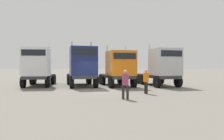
# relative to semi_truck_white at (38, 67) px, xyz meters

# --- Properties ---
(ground) EXTENTS (200.00, 200.00, 0.00)m
(ground) POSITION_rel_semi_truck_white_xyz_m (6.02, -3.47, -1.95)
(ground) COLOR slate
(semi_truck_white) EXTENTS (3.37, 6.19, 4.36)m
(semi_truck_white) POSITION_rel_semi_truck_white_xyz_m (0.00, 0.00, 0.00)
(semi_truck_white) COLOR #333338
(semi_truck_white) RESTS_ON ground
(semi_truck_navy) EXTENTS (4.09, 6.68, 4.41)m
(semi_truck_navy) POSITION_rel_semi_truck_white_xyz_m (4.42, -0.21, 0.02)
(semi_truck_navy) COLOR #333338
(semi_truck_navy) RESTS_ON ground
(semi_truck_orange) EXTENTS (3.97, 6.15, 4.05)m
(semi_truck_orange) POSITION_rel_semi_truck_white_xyz_m (7.96, 0.06, -0.10)
(semi_truck_orange) COLOR #333338
(semi_truck_orange) RESTS_ON ground
(semi_truck_silver) EXTENTS (3.99, 6.36, 4.29)m
(semi_truck_silver) POSITION_rel_semi_truck_white_xyz_m (12.23, 0.43, 0.00)
(semi_truck_silver) COLOR #333338
(semi_truck_silver) RESTS_ON ground
(visitor_in_hivis) EXTENTS (0.48, 0.48, 1.80)m
(visitor_in_hivis) POSITION_rel_semi_truck_white_xyz_m (9.87, -5.20, -0.90)
(visitor_in_hivis) COLOR black
(visitor_in_hivis) RESTS_ON ground
(visitor_with_camera) EXTENTS (0.51, 0.51, 1.81)m
(visitor_with_camera) POSITION_rel_semi_truck_white_xyz_m (8.24, -7.85, -0.89)
(visitor_with_camera) COLOR #292929
(visitor_with_camera) RESTS_ON ground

